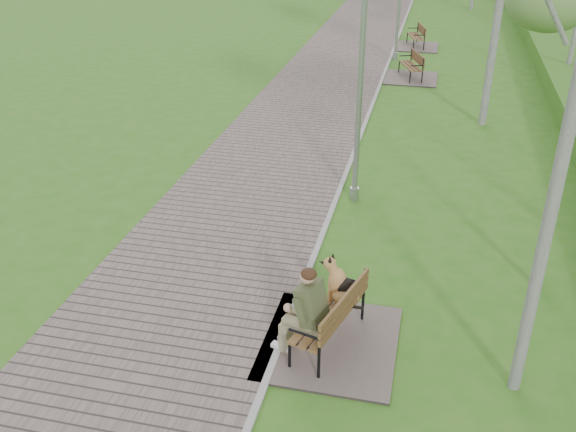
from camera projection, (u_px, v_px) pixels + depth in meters
name	position (u px, v px, depth m)	size (l,w,h in m)	color
ground	(327.00, 223.00, 12.28)	(120.00, 120.00, 0.00)	#306A18
walkway	(370.00, 15.00, 31.15)	(3.50, 67.00, 0.04)	#61524E
kerb	(406.00, 16.00, 30.80)	(0.10, 67.00, 0.05)	#999993
bench_main	(324.00, 319.00, 8.85)	(1.86, 2.07, 1.62)	#61524E
bench_second	(410.00, 73.00, 21.13)	(1.69, 1.88, 1.04)	#61524E
bench_third	(415.00, 42.00, 25.14)	(1.70, 1.88, 1.04)	#61524E
lamp_post_near	(360.00, 95.00, 12.16)	(0.18, 0.18, 4.72)	#93959A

